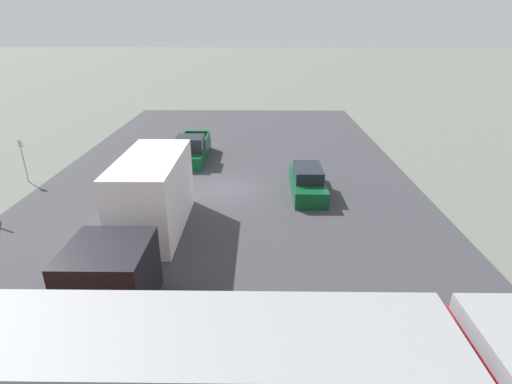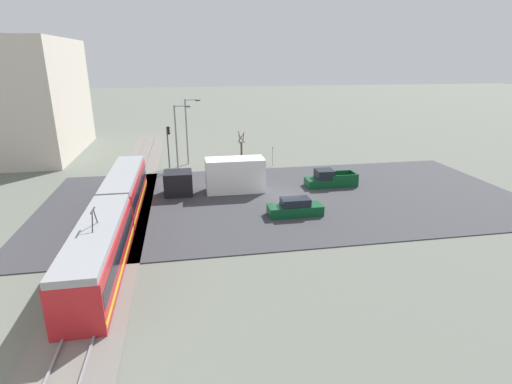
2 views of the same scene
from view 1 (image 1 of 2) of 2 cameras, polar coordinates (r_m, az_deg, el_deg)
name	(u,v)px [view 1 (image 1 of 2)]	position (r m, az deg, el deg)	size (l,w,h in m)	color
ground_plane	(228,191)	(22.90, -4.05, 0.20)	(320.00, 320.00, 0.00)	#60665B
road_surface	(228,190)	(22.89, -4.05, 0.29)	(22.03, 45.84, 0.08)	#38383D
box_truck	(145,209)	(17.33, -15.55, -2.37)	(2.60, 10.00, 3.40)	black
pickup_truck	(192,150)	(28.15, -9.12, 5.94)	(1.97, 5.41, 1.79)	#0C4723
sedan_car_0	(307,182)	(22.35, 7.36, 1.42)	(1.73, 4.72, 1.52)	#0C4723
no_parking_sign	(23,157)	(27.41, -30.34, 4.36)	(0.32, 0.08, 2.59)	gray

